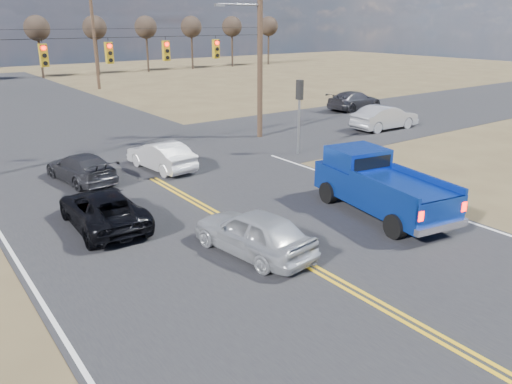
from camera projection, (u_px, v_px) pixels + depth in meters
ground at (408, 322)px, 11.83m from camera, size 160.00×160.00×0.00m
road_main at (197, 204)px, 19.45m from camera, size 14.00×120.00×0.02m
road_cross at (119, 160)px, 25.55m from camera, size 120.00×12.00×0.02m
signal_gantry at (121, 58)px, 24.02m from camera, size 19.60×4.83×10.00m
utility_poles at (117, 56)px, 23.08m from camera, size 19.60×58.32×10.00m
treeline at (55, 39)px, 30.52m from camera, size 87.00×117.80×7.40m
pickup_truck at (379, 185)px, 18.22m from camera, size 3.08×6.09×2.18m
silver_suv at (254, 232)px, 15.08m from camera, size 2.27×4.39×1.43m
black_suv at (103, 209)px, 17.11m from camera, size 2.33×4.71×1.28m
white_car_queue at (161, 156)px, 23.72m from camera, size 1.89×4.26×1.36m
dgrey_car_queue at (81, 168)px, 21.94m from camera, size 2.31×4.53×1.26m
cross_car_east_near at (385, 117)px, 32.47m from camera, size 1.87×4.84×1.57m
cross_car_east_far at (355, 100)px, 39.69m from camera, size 2.38×5.17×1.46m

